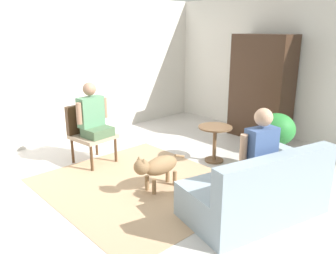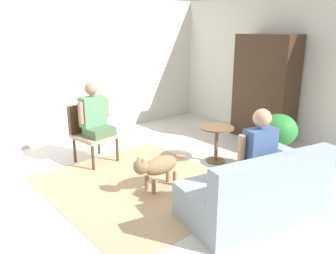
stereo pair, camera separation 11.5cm
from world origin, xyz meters
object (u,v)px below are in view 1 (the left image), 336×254
(dog, at_px, (157,166))
(armoire_cabinet, at_px, (262,87))
(couch, at_px, (258,192))
(round_end_table, at_px, (215,138))
(potted_plant, at_px, (276,135))
(armchair, at_px, (88,129))
(person_on_couch, at_px, (257,153))
(person_on_armchair, at_px, (93,115))

(dog, height_order, armoire_cabinet, armoire_cabinet)
(couch, distance_m, round_end_table, 1.67)
(couch, distance_m, potted_plant, 1.42)
(armchair, height_order, dog, armchair)
(person_on_couch, distance_m, armoire_cabinet, 3.05)
(person_on_couch, relative_size, round_end_table, 1.47)
(couch, relative_size, person_on_armchair, 2.12)
(round_end_table, relative_size, dog, 0.68)
(potted_plant, height_order, armoire_cabinet, armoire_cabinet)
(person_on_couch, bearing_deg, dog, -161.78)
(armchair, relative_size, armoire_cabinet, 0.47)
(person_on_armchair, xyz_separation_m, armoire_cabinet, (1.00, 3.10, 0.19))
(person_on_couch, bearing_deg, armoire_cabinet, 121.78)
(armoire_cabinet, bearing_deg, person_on_armchair, -107.93)
(round_end_table, bearing_deg, person_on_couch, -34.40)
(round_end_table, xyz_separation_m, armoire_cabinet, (-0.25, 1.66, 0.59))
(person_on_couch, distance_m, person_on_armchair, 2.66)
(armchair, relative_size, person_on_couch, 1.07)
(person_on_couch, height_order, armoire_cabinet, armoire_cabinet)
(armchair, bearing_deg, person_on_couch, 11.05)
(armchair, relative_size, person_on_armchair, 1.11)
(round_end_table, distance_m, dog, 1.34)
(potted_plant, bearing_deg, dog, -113.08)
(couch, bearing_deg, armchair, -168.77)
(armchair, xyz_separation_m, person_on_couch, (2.75, 0.54, 0.22))
(person_on_couch, bearing_deg, round_end_table, 145.60)
(person_on_armchair, relative_size, potted_plant, 0.93)
(round_end_table, distance_m, armoire_cabinet, 1.78)
(person_on_couch, distance_m, dog, 1.36)
(person_on_armchair, distance_m, potted_plant, 2.79)
(round_end_table, relative_size, armoire_cabinet, 0.30)
(armchair, bearing_deg, dog, 5.01)
(person_on_armchair, relative_size, armoire_cabinet, 0.42)
(person_on_armchair, bearing_deg, armoire_cabinet, 72.07)
(potted_plant, bearing_deg, armoire_cabinet, 130.64)
(couch, xyz_separation_m, person_on_armchair, (-2.65, -0.54, 0.50))
(person_on_armchair, relative_size, round_end_table, 1.41)
(person_on_couch, xyz_separation_m, dog, (-1.23, -0.40, -0.43))
(person_on_armchair, height_order, round_end_table, person_on_armchair)
(armchair, xyz_separation_m, round_end_table, (1.40, 1.47, -0.15))
(armchair, relative_size, round_end_table, 1.57)
(person_on_couch, relative_size, potted_plant, 0.97)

